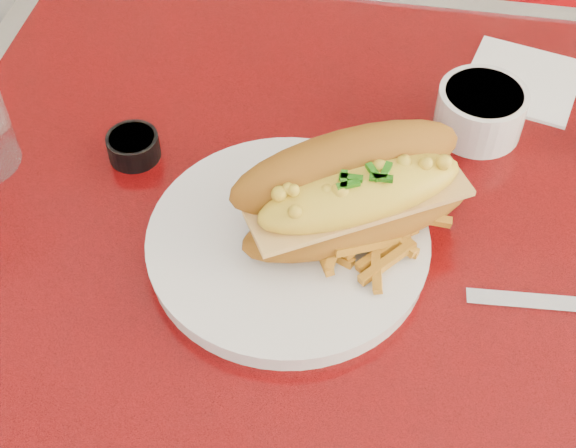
% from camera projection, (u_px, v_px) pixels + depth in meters
% --- Properties ---
extents(diner_table, '(1.23, 0.83, 0.77)m').
position_uv_depth(diner_table, '(452.00, 324.00, 0.93)').
color(diner_table, red).
rests_on(diner_table, ground).
extents(booth_bench_far, '(1.20, 0.51, 0.90)m').
position_uv_depth(booth_bench_far, '(444.00, 89.00, 1.69)').
color(booth_bench_far, '#A20A0F').
rests_on(booth_bench_far, ground).
extents(dinner_plate, '(0.34, 0.34, 0.02)m').
position_uv_depth(dinner_plate, '(288.00, 243.00, 0.79)').
color(dinner_plate, white).
rests_on(dinner_plate, diner_table).
extents(mac_hoagie, '(0.26, 0.22, 0.11)m').
position_uv_depth(mac_hoagie, '(355.00, 191.00, 0.76)').
color(mac_hoagie, '#9C6019').
rests_on(mac_hoagie, dinner_plate).
extents(fries_pile, '(0.15, 0.15, 0.03)m').
position_uv_depth(fries_pile, '(359.00, 223.00, 0.77)').
color(fries_pile, gold).
rests_on(fries_pile, dinner_plate).
extents(fork, '(0.03, 0.13, 0.00)m').
position_uv_depth(fork, '(356.00, 249.00, 0.77)').
color(fork, '#B8B9BD').
rests_on(fork, dinner_plate).
extents(gravy_ramekin, '(0.11, 0.11, 0.05)m').
position_uv_depth(gravy_ramekin, '(480.00, 110.00, 0.89)').
color(gravy_ramekin, white).
rests_on(gravy_ramekin, diner_table).
extents(sauce_cup_left, '(0.08, 0.08, 0.03)m').
position_uv_depth(sauce_cup_left, '(133.00, 146.00, 0.87)').
color(sauce_cup_left, black).
rests_on(sauce_cup_left, diner_table).
extents(paper_napkin, '(0.16, 0.16, 0.00)m').
position_uv_depth(paper_napkin, '(522.00, 80.00, 0.96)').
color(paper_napkin, white).
rests_on(paper_napkin, diner_table).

